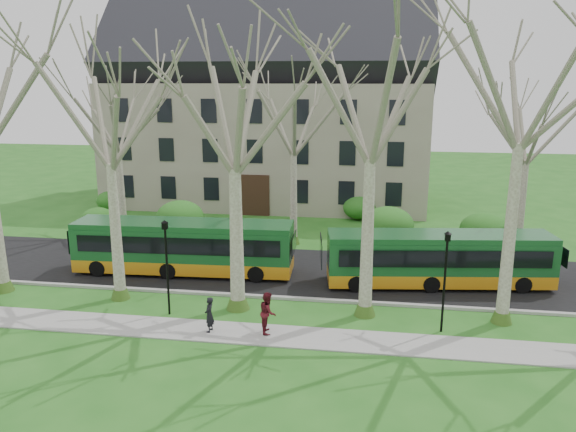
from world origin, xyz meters
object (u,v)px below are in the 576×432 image
Objects in this scene: bus_lead at (184,246)px; pedestrian_b at (268,312)px; pedestrian_a at (209,315)px; bus_follow at (439,259)px.

pedestrian_b is (5.88, -6.64, -0.59)m from bus_lead.
bus_lead reaches higher than pedestrian_a.
bus_follow reaches higher than pedestrian_b.
pedestrian_a is at bearing -66.27° from bus_lead.
pedestrian_b is at bearing -146.02° from bus_follow.
pedestrian_b reaches higher than pedestrian_a.
bus_follow reaches higher than pedestrian_a.
bus_lead is 7.80m from pedestrian_a.
bus_lead reaches higher than pedestrian_b.
bus_follow is at bearing 131.42° from pedestrian_a.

